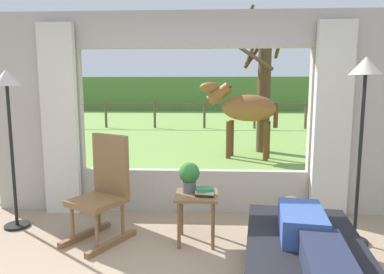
% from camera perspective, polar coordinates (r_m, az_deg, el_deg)
% --- Properties ---
extents(back_wall_with_window, '(5.20, 0.12, 2.55)m').
position_cam_1_polar(back_wall_with_window, '(4.41, 0.30, 3.41)').
color(back_wall_with_window, '#ADA599').
rests_on(back_wall_with_window, ground_plane).
extents(curtain_panel_left, '(0.44, 0.10, 2.40)m').
position_cam_1_polar(curtain_panel_left, '(4.67, -21.02, 2.52)').
color(curtain_panel_left, beige).
rests_on(curtain_panel_left, ground_plane).
extents(curtain_panel_right, '(0.44, 0.10, 2.40)m').
position_cam_1_polar(curtain_panel_right, '(4.52, 22.16, 2.30)').
color(curtain_panel_right, beige).
rests_on(curtain_panel_right, ground_plane).
extents(outdoor_pasture_lawn, '(36.00, 21.68, 0.02)m').
position_cam_1_polar(outdoor_pasture_lawn, '(15.37, 2.13, 2.09)').
color(outdoor_pasture_lawn, '#759E47').
rests_on(outdoor_pasture_lawn, ground_plane).
extents(distant_hill_ridge, '(36.00, 2.00, 2.40)m').
position_cam_1_polar(distant_hill_ridge, '(25.13, 2.45, 7.12)').
color(distant_hill_ridge, '#567E3B').
rests_on(distant_hill_ridge, ground_plane).
extents(recliner_sofa, '(1.13, 1.81, 0.42)m').
position_cam_1_polar(recliner_sofa, '(3.00, 18.19, -19.97)').
color(recliner_sofa, black).
rests_on(recliner_sofa, ground_plane).
extents(reclining_person, '(0.42, 1.44, 0.22)m').
position_cam_1_polar(reclining_person, '(2.82, 18.74, -14.97)').
color(reclining_person, '#334C8C').
rests_on(reclining_person, recliner_sofa).
extents(rocking_chair, '(0.74, 0.82, 1.12)m').
position_cam_1_polar(rocking_chair, '(3.81, -14.36, -8.35)').
color(rocking_chair, brown).
rests_on(rocking_chair, ground_plane).
extents(side_table, '(0.44, 0.44, 0.52)m').
position_cam_1_polar(side_table, '(3.65, 0.76, -10.83)').
color(side_table, brown).
rests_on(side_table, ground_plane).
extents(potted_plant, '(0.22, 0.22, 0.32)m').
position_cam_1_polar(potted_plant, '(3.63, -0.47, -6.37)').
color(potted_plant, '#4C5156').
rests_on(potted_plant, side_table).
extents(book_stack, '(0.21, 0.16, 0.08)m').
position_cam_1_polar(book_stack, '(3.55, 2.17, -9.06)').
color(book_stack, black).
rests_on(book_stack, side_table).
extents(floor_lamp_left, '(0.32, 0.32, 1.81)m').
position_cam_1_polar(floor_lamp_left, '(4.36, -28.16, 5.22)').
color(floor_lamp_left, black).
rests_on(floor_lamp_left, ground_plane).
extents(floor_lamp_right, '(0.32, 0.32, 1.92)m').
position_cam_1_polar(floor_lamp_right, '(3.83, 26.59, 6.32)').
color(floor_lamp_right, black).
rests_on(floor_lamp_right, ground_plane).
extents(horse, '(1.81, 0.89, 1.73)m').
position_cam_1_polar(horse, '(7.87, 8.76, 4.68)').
color(horse, brown).
rests_on(horse, outdoor_pasture_lawn).
extents(pasture_tree, '(1.07, 1.40, 3.73)m').
position_cam_1_polar(pasture_tree, '(8.78, 11.69, 8.72)').
color(pasture_tree, '#4C3823').
rests_on(pasture_tree, outdoor_pasture_lawn).
extents(pasture_fence_line, '(16.10, 0.10, 1.10)m').
position_cam_1_polar(pasture_fence_line, '(13.80, 2.06, 4.47)').
color(pasture_fence_line, brown).
rests_on(pasture_fence_line, outdoor_pasture_lawn).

